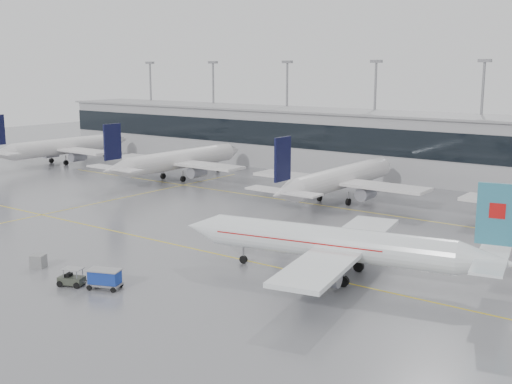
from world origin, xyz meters
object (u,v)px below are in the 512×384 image
Objects in this scene: air_canada_jet at (341,245)px; gse_unit at (38,261)px; baggage_tug at (72,279)px; baggage_cart at (105,277)px.

gse_unit is at bearing 19.66° from air_canada_jet.
baggage_tug is 1.04× the size of baggage_cart.
air_canada_jet is 32.13m from gse_unit.
baggage_cart is (3.33, 1.36, 0.51)m from baggage_tug.
gse_unit is at bearing 156.95° from baggage_cart.
air_canada_jet is 23.56m from baggage_cart.
baggage_tug is at bearing 30.91° from air_canada_jet.
baggage_tug is at bearing -37.10° from gse_unit.
baggage_cart is at bearing 33.94° from air_canada_jet.
baggage_cart is 10.95m from gse_unit.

